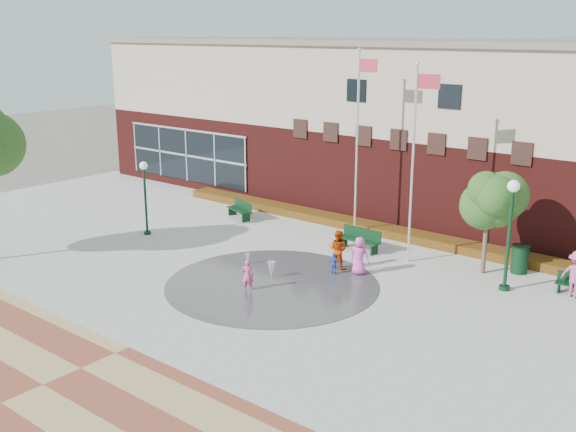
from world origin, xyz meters
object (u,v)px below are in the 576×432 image
Objects in this scene: flagpole_left at (358,135)px; flagpole_right at (414,154)px; bench_left at (240,213)px; trash_can at (520,259)px; child_splash at (248,275)px.

flagpole_left is 1.05× the size of flagpole_right.
bench_left is (-6.65, -1.05, -4.66)m from flagpole_left.
bench_left is at bearing -171.25° from flagpole_left.
trash_can is 0.96× the size of child_splash.
child_splash is (7.26, -7.33, 0.32)m from bench_left.
child_splash is at bearing -131.01° from trash_can.
flagpole_right is at bearing -22.44° from flagpole_left.
bench_left is at bearing -80.40° from child_splash.
child_splash is at bearing -86.09° from flagpole_left.
flagpole_right is at bearing -150.19° from child_splash.
flagpole_right is 6.11m from trash_can.
child_splash is (-7.38, -8.48, 0.02)m from trash_can.
trash_can is (7.98, 0.11, -4.36)m from flagpole_left.
flagpole_left reaches higher than child_splash.
flagpole_right is 8.58m from child_splash.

